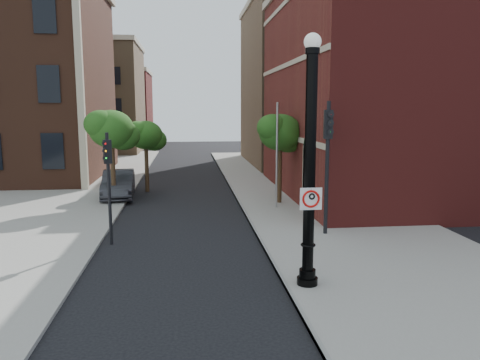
{
  "coord_description": "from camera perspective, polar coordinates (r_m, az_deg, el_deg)",
  "views": [
    {
      "loc": [
        -0.69,
        -12.44,
        5.08
      ],
      "look_at": [
        0.95,
        2.0,
        2.85
      ],
      "focal_mm": 35.0,
      "sensor_mm": 36.0,
      "label": 1
    }
  ],
  "objects": [
    {
      "name": "utility_pole",
      "position": [
        23.42,
        4.51,
        2.85
      ],
      "size": [
        0.11,
        0.11,
        5.37
      ],
      "primitive_type": "cylinder",
      "color": "#999999",
      "rests_on": "ground"
    },
    {
      "name": "ground",
      "position": [
        13.45,
        -3.14,
        -13.46
      ],
      "size": [
        120.0,
        120.0,
        0.0
      ],
      "primitive_type": "plane",
      "color": "black",
      "rests_on": "ground"
    },
    {
      "name": "street_tree_c",
      "position": [
        24.62,
        4.97,
        5.68
      ],
      "size": [
        2.66,
        2.4,
        4.79
      ],
      "color": "#322114",
      "rests_on": "ground"
    },
    {
      "name": "traffic_signal_right",
      "position": [
        18.56,
        10.65,
        4.05
      ],
      "size": [
        0.38,
        0.46,
        5.36
      ],
      "rotation": [
        0.0,
        0.0,
        -0.16
      ],
      "color": "black",
      "rests_on": "ground"
    },
    {
      "name": "street_tree_b",
      "position": [
        29.03,
        -11.36,
        5.28
      ],
      "size": [
        2.41,
        2.17,
        4.33
      ],
      "color": "#322114",
      "rests_on": "ground"
    },
    {
      "name": "bg_building_red",
      "position": [
        71.34,
        -15.77,
        8.36
      ],
      "size": [
        12.0,
        12.0,
        10.0
      ],
      "primitive_type": "cube",
      "color": "maroon",
      "rests_on": "ground"
    },
    {
      "name": "bg_building_tan_a",
      "position": [
        57.57,
        -18.05,
        9.24
      ],
      "size": [
        12.0,
        12.0,
        12.0
      ],
      "primitive_type": "cube",
      "color": "olive",
      "rests_on": "ground"
    },
    {
      "name": "no_parking_sign",
      "position": [
        12.92,
        8.64,
        -2.26
      ],
      "size": [
        0.62,
        0.07,
        0.62
      ],
      "rotation": [
        0.0,
        0.0,
        -0.01
      ],
      "color": "white",
      "rests_on": "ground"
    },
    {
      "name": "traffic_signal_left",
      "position": [
        17.87,
        -15.79,
        1.2
      ],
      "size": [
        0.34,
        0.37,
        4.21
      ],
      "rotation": [
        0.0,
        0.0,
        0.4
      ],
      "color": "black",
      "rests_on": "ground"
    },
    {
      "name": "curb_edge",
      "position": [
        23.15,
        0.48,
        -3.75
      ],
      "size": [
        0.1,
        60.0,
        0.14
      ],
      "primitive_type": "cube",
      "color": "gray",
      "rests_on": "ground"
    },
    {
      "name": "bg_building_tan_b",
      "position": [
        45.64,
        15.26,
        10.85
      ],
      "size": [
        22.0,
        14.0,
        14.0
      ],
      "primitive_type": "cube",
      "color": "olive",
      "rests_on": "ground"
    },
    {
      "name": "lamppost",
      "position": [
        12.99,
        8.48,
        0.56
      ],
      "size": [
        0.6,
        0.6,
        7.05
      ],
      "color": "black",
      "rests_on": "ground"
    },
    {
      "name": "sidewalk_left",
      "position": [
        31.95,
        -21.47,
        -0.91
      ],
      "size": [
        10.0,
        50.0,
        0.12
      ],
      "primitive_type": "cube",
      "color": "gray",
      "rests_on": "ground"
    },
    {
      "name": "sidewalk_right",
      "position": [
        23.95,
        9.92,
        -3.49
      ],
      "size": [
        8.0,
        60.0,
        0.12
      ],
      "primitive_type": "cube",
      "color": "gray",
      "rests_on": "ground"
    },
    {
      "name": "brick_wall_building",
      "position": [
        31.29,
        26.19,
        10.02
      ],
      "size": [
        22.3,
        16.3,
        12.5
      ],
      "color": "maroon",
      "rests_on": "ground"
    },
    {
      "name": "parked_car",
      "position": [
        27.57,
        -14.59,
        -0.49
      ],
      "size": [
        2.03,
        4.91,
        1.58
      ],
      "primitive_type": "imported",
      "rotation": [
        0.0,
        0.0,
        0.08
      ],
      "color": "#2C2C31",
      "rests_on": "ground"
    },
    {
      "name": "street_tree_a",
      "position": [
        25.56,
        -15.32,
        5.88
      ],
      "size": [
        2.77,
        2.51,
        5.0
      ],
      "color": "#322114",
      "rests_on": "ground"
    }
  ]
}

